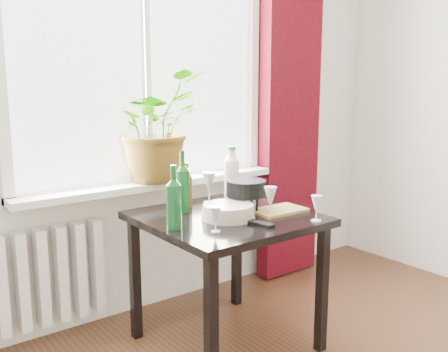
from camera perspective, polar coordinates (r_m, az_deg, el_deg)
window at (r=3.09m, az=-9.07°, el=13.56°), size 1.72×0.08×1.62m
windowsill at (r=3.08m, az=-8.04°, el=-0.89°), size 1.72×0.20×0.04m
curtain at (r=3.68m, az=7.56°, el=8.37°), size 0.50×0.12×2.56m
radiator at (r=2.96m, az=-21.10°, el=-11.00°), size 0.80×0.10×0.55m
table at (r=2.69m, az=0.26°, el=-6.38°), size 0.85×0.85×0.74m
potted_plant at (r=3.05m, az=-7.97°, el=5.67°), size 0.76×0.72×0.66m
wine_bottle_left at (r=2.40m, az=-5.77°, el=-2.37°), size 0.09×0.09×0.31m
wine_bottle_right at (r=2.71m, az=-4.76°, el=-0.58°), size 0.08×0.08×0.34m
bottle_amber at (r=2.81m, az=-4.31°, el=-1.01°), size 0.08×0.08×0.26m
cleaning_bottle at (r=3.05m, az=0.87°, el=0.55°), size 0.12×0.12×0.32m
wineglass_front_right at (r=2.64m, az=5.31°, el=-2.88°), size 0.07×0.07×0.16m
wineglass_far_right at (r=2.57m, az=10.52°, el=-3.63°), size 0.07×0.07×0.14m
wineglass_back_center at (r=2.91m, az=-1.72°, el=-1.28°), size 0.10×0.10×0.19m
wineglass_back_left at (r=2.69m, az=-5.84°, el=-2.60°), size 0.08×0.08×0.16m
wineglass_front_left at (r=2.35m, az=-0.99°, el=-4.98°), size 0.07×0.07×0.13m
plate_stack at (r=2.59m, az=0.50°, el=-4.10°), size 0.35×0.35×0.07m
fondue_pot at (r=2.75m, az=2.54°, el=-2.21°), size 0.32×0.30×0.17m
tv_remote at (r=2.48m, az=4.08°, el=-5.45°), size 0.08×0.16×0.02m
cutting_board at (r=2.75m, az=6.28°, el=-3.93°), size 0.30×0.20×0.02m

